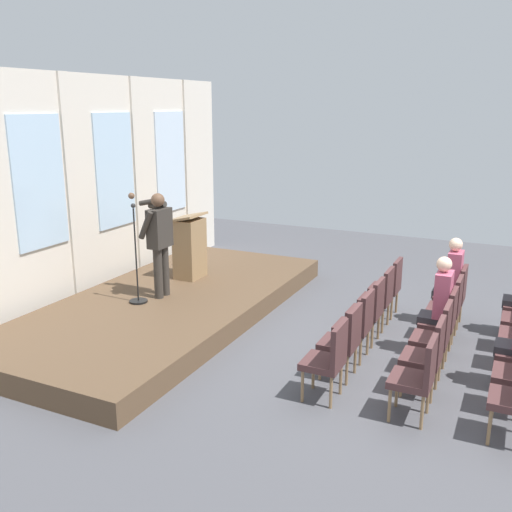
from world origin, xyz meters
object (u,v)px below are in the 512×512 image
at_px(lectern, 190,247).
at_px(chair_r0_c4, 380,295).
at_px(chair_r1_c5, 455,292).
at_px(chair_r1_c0, 419,374).
at_px(chair_r1_c2, 436,334).
at_px(chair_r1_c1, 428,352).
at_px(chair_r0_c3, 370,307).
at_px(chair_r0_c0, 329,357).
at_px(chair_r1_c3, 443,318).
at_px(chair_r0_c5, 390,284).
at_px(mic_stand, 137,281).
at_px(chair_r0_c2, 358,321).
at_px(speaker, 159,237).
at_px(audience_r1_c3, 439,301).
at_px(audience_r1_c5, 451,277).
at_px(chair_r0_c1, 345,338).
at_px(chair_r1_c4, 449,304).

distance_m(lectern, chair_r0_c4, 3.45).
distance_m(chair_r0_c4, chair_r1_c5, 1.16).
bearing_deg(chair_r1_c0, chair_r1_c2, 0.00).
xyz_separation_m(chair_r1_c0, chair_r1_c1, (0.60, 0.00, 0.00)).
height_order(chair_r0_c4, chair_r1_c1, same).
height_order(chair_r0_c3, chair_r1_c5, same).
distance_m(lectern, chair_r0_c0, 4.28).
bearing_deg(chair_r1_c3, chair_r0_c3, 90.00).
xyz_separation_m(lectern, chair_r1_c5, (0.48, -4.42, -0.34)).
distance_m(chair_r0_c3, chair_r1_c2, 1.16).
distance_m(chair_r0_c5, chair_r1_c3, 1.56).
bearing_deg(mic_stand, chair_r0_c2, -87.45).
relative_size(chair_r1_c1, chair_r1_c5, 1.00).
bearing_deg(chair_r1_c5, chair_r0_c4, 121.28).
xyz_separation_m(speaker, chair_r0_c2, (-0.25, -3.30, -0.76)).
height_order(chair_r0_c0, chair_r0_c5, same).
relative_size(lectern, audience_r1_c3, 0.84).
bearing_deg(mic_stand, chair_r0_c0, -106.94).
relative_size(mic_stand, chair_r1_c0, 1.65).
distance_m(chair_r1_c1, chair_r1_c3, 1.21).
relative_size(chair_r1_c0, chair_r1_c3, 1.00).
bearing_deg(speaker, chair_r0_c3, -83.83).
relative_size(chair_r0_c4, chair_r1_c1, 1.00).
xyz_separation_m(lectern, chair_r0_c4, (-0.12, -3.43, -0.34)).
height_order(speaker, lectern, speaker).
height_order(chair_r0_c0, chair_r1_c2, same).
xyz_separation_m(chair_r0_c4, chair_r1_c1, (-1.81, -0.99, 0.00)).
relative_size(chair_r0_c2, audience_r1_c5, 0.68).
height_order(lectern, chair_r1_c5, lectern).
bearing_deg(chair_r1_c2, chair_r1_c5, 0.00).
distance_m(chair_r0_c1, chair_r0_c2, 0.60).
relative_size(chair_r1_c1, audience_r1_c5, 0.68).
relative_size(chair_r0_c5, chair_r1_c1, 1.00).
bearing_deg(chair_r0_c5, speaker, 115.35).
bearing_deg(chair_r1_c1, chair_r1_c5, 0.00).
distance_m(chair_r1_c0, chair_r1_c3, 1.81).
xyz_separation_m(chair_r1_c3, chair_r1_c4, (0.60, 0.00, 0.00)).
relative_size(chair_r1_c0, chair_r1_c2, 1.00).
xyz_separation_m(chair_r0_c2, chair_r1_c4, (1.21, -0.99, 0.00)).
xyz_separation_m(mic_stand, audience_r1_c3, (0.76, -4.37, 0.10)).
xyz_separation_m(chair_r0_c1, chair_r1_c1, (0.00, -0.99, 0.00)).
relative_size(chair_r0_c1, chair_r1_c1, 1.00).
xyz_separation_m(chair_r1_c1, audience_r1_c3, (1.21, 0.08, 0.23)).
height_order(chair_r0_c4, chair_r1_c4, same).
bearing_deg(chair_r0_c1, chair_r0_c3, 0.00).
height_order(chair_r0_c3, chair_r0_c4, same).
bearing_deg(lectern, chair_r0_c2, -111.18).
distance_m(speaker, chair_r1_c0, 4.60).
distance_m(chair_r0_c3, audience_r1_c3, 0.94).
bearing_deg(chair_r0_c1, chair_r1_c4, -28.75).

